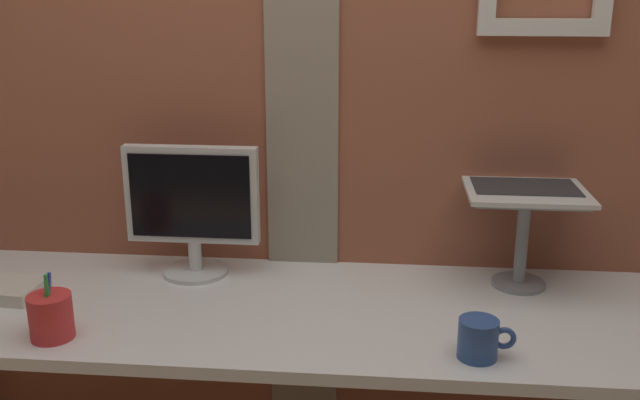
# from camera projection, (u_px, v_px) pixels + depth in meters

# --- Properties ---
(brick_wall_back) EXTENTS (3.43, 0.16, 2.58)m
(brick_wall_back) POSITION_uv_depth(u_px,v_px,m) (331.00, 72.00, 1.97)
(brick_wall_back) COLOR #9E563D
(brick_wall_back) RESTS_ON ground_plane
(desk) EXTENTS (2.30, 0.62, 0.75)m
(desk) POSITION_uv_depth(u_px,v_px,m) (316.00, 333.00, 1.80)
(desk) COLOR white
(desk) RESTS_ON ground_plane
(monitor) EXTENTS (0.36, 0.18, 0.36)m
(monitor) POSITION_uv_depth(u_px,v_px,m) (192.00, 203.00, 1.93)
(monitor) COLOR silver
(monitor) RESTS_ON desk
(laptop_stand) EXTENTS (0.28, 0.22, 0.25)m
(laptop_stand) POSITION_uv_depth(u_px,v_px,m) (523.00, 225.00, 1.86)
(laptop_stand) COLOR gray
(laptop_stand) RESTS_ON desk
(laptop) EXTENTS (0.31, 0.32, 0.22)m
(laptop) POSITION_uv_depth(u_px,v_px,m) (523.00, 166.00, 1.89)
(laptop) COLOR silver
(laptop) RESTS_ON laptop_stand
(pen_cup) EXTENTS (0.10, 0.10, 0.16)m
(pen_cup) POSITION_uv_depth(u_px,v_px,m) (51.00, 316.00, 1.62)
(pen_cup) COLOR red
(pen_cup) RESTS_ON desk
(coffee_mug) EXTENTS (0.12, 0.09, 0.09)m
(coffee_mug) POSITION_uv_depth(u_px,v_px,m) (479.00, 339.00, 1.53)
(coffee_mug) COLOR #2D4C8C
(coffee_mug) RESTS_ON desk
(paper_clutter_stack) EXTENTS (0.21, 0.15, 0.03)m
(paper_clutter_stack) POSITION_uv_depth(u_px,v_px,m) (2.00, 289.00, 1.85)
(paper_clutter_stack) COLOR silver
(paper_clutter_stack) RESTS_ON desk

